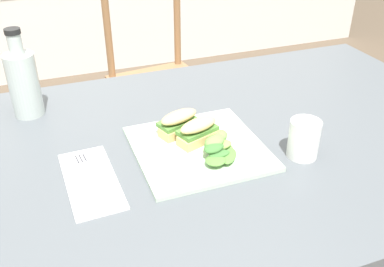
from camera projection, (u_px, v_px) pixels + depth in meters
name	position (u px, v px, depth m)	size (l,w,h in m)	color
dining_table	(204.00, 181.00, 1.05)	(1.43, 0.85, 0.74)	#51565B
chair_wooden_far	(158.00, 80.00, 1.98)	(0.45, 0.45, 0.87)	#8E6642
plate_lunch	(198.00, 148.00, 0.95)	(0.28, 0.28, 0.01)	beige
sandwich_half_front	(198.00, 131.00, 0.95)	(0.10, 0.08, 0.06)	#DBB270
sandwich_half_back	(179.00, 122.00, 0.98)	(0.10, 0.08, 0.06)	#DBB270
salad_mixed_greens	(218.00, 146.00, 0.92)	(0.10, 0.14, 0.03)	#6B9E47
napkin_folded	(91.00, 180.00, 0.86)	(0.10, 0.22, 0.00)	white
fork_on_napkin	(88.00, 174.00, 0.87)	(0.04, 0.19, 0.00)	silver
bottle_cold_brew	(24.00, 86.00, 1.06)	(0.07, 0.07, 0.22)	black
cup_extra_side	(304.00, 139.00, 0.91)	(0.07, 0.07, 0.08)	white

